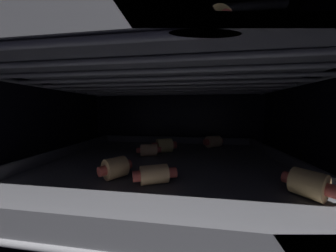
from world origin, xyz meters
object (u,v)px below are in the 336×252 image
pig_in_blanket_upper_7 (209,33)px  oven_rack_lower (165,168)px  pig_in_blanket_lower_1 (115,168)px  pig_in_blanket_upper_5 (257,64)px  pig_in_blanket_lower_2 (308,184)px  pig_in_blanket_lower_3 (155,174)px  pig_in_blanket_lower_5 (164,146)px  pig_in_blanket_upper_0 (48,49)px  pig_in_blanket_upper_1 (134,82)px  pig_in_blanket_upper_2 (168,46)px  pig_in_blanket_lower_0 (213,142)px  pig_in_blanket_lower_4 (149,150)px  heating_element (164,3)px  pig_in_blanket_upper_4 (170,62)px  pig_in_blanket_upper_3 (211,80)px  pig_in_blanket_upper_9 (247,80)px  baking_tray_upper (164,78)px  oven_rack_upper (164,83)px  baking_tray_lower (165,163)px  pig_in_blanket_upper_8 (130,72)px  pig_in_blanket_upper_10 (102,64)px

pig_in_blanket_upper_7 → oven_rack_lower: bearing=119.0°
pig_in_blanket_lower_1 → pig_in_blanket_upper_5: bearing=22.2°
pig_in_blanket_lower_2 → pig_in_blanket_lower_3: (-17.24, 1.02, -0.27)cm
pig_in_blanket_lower_5 → pig_in_blanket_upper_0: 25.79cm
pig_in_blanket_upper_1 → pig_in_blanket_upper_2: (11.80, -21.71, -0.01)cm
pig_in_blanket_lower_0 → pig_in_blanket_upper_2: pig_in_blanket_upper_2 is taller
pig_in_blanket_lower_4 → pig_in_blanket_upper_1: pig_in_blanket_upper_1 is taller
heating_element → pig_in_blanket_upper_4: size_ratio=6.57×
pig_in_blanket_upper_0 → pig_in_blanket_upper_3: (22.80, 25.46, 0.21)cm
pig_in_blanket_lower_4 → pig_in_blanket_upper_9: pig_in_blanket_upper_9 is taller
pig_in_blanket_lower_1 → baking_tray_upper: size_ratio=0.10×
pig_in_blanket_upper_5 → pig_in_blanket_upper_9: bearing=78.4°
pig_in_blanket_lower_4 → pig_in_blanket_upper_3: 24.10cm
pig_in_blanket_lower_2 → heating_element: bearing=150.7°
pig_in_blanket_upper_5 → oven_rack_upper: bearing=-176.5°
oven_rack_upper → pig_in_blanket_upper_5: (15.47, 0.95, 2.93)cm
baking_tray_lower → pig_in_blanket_upper_0: (-12.97, -9.99, 17.17)cm
pig_in_blanket_upper_4 → baking_tray_upper: bearing=114.7°
baking_tray_lower → pig_in_blanket_upper_4: (1.37, -2.97, 17.05)cm
pig_in_blanket_lower_1 → pig_in_blanket_upper_3: 32.10cm
pig_in_blanket_lower_3 → oven_rack_upper: bearing=90.9°
baking_tray_lower → pig_in_blanket_upper_3: size_ratio=8.63×
pig_in_blanket_lower_4 → pig_in_blanket_upper_1: size_ratio=1.10×
oven_rack_upper → pig_in_blanket_upper_8: pig_in_blanket_upper_8 is taller
heating_element → pig_in_blanket_upper_9: heating_element is taller
oven_rack_upper → pig_in_blanket_upper_3: pig_in_blanket_upper_3 is taller
pig_in_blanket_upper_3 → pig_in_blanket_lower_3: bearing=-111.8°
pig_in_blanket_upper_5 → pig_in_blanket_upper_3: bearing=111.2°
baking_tray_lower → pig_in_blanket_lower_3: size_ratio=7.48×
pig_in_blanket_lower_3 → pig_in_blanket_lower_4: bearing=107.9°
pig_in_blanket_lower_3 → pig_in_blanket_upper_9: size_ratio=1.07×
heating_element → pig_in_blanket_lower_4: bearing=135.8°
pig_in_blanket_lower_2 → pig_in_blanket_lower_4: bearing=147.5°
pig_in_blanket_upper_3 → pig_in_blanket_upper_4: size_ratio=0.81×
pig_in_blanket_upper_4 → pig_in_blanket_upper_7: (4.92, -8.35, 0.21)cm
pig_in_blanket_lower_1 → pig_in_blanket_upper_2: bearing=-11.5°
oven_rack_upper → pig_in_blanket_upper_7: pig_in_blanket_upper_7 is taller
pig_in_blanket_lower_1 → pig_in_blanket_upper_1: bearing=101.7°
oven_rack_lower → pig_in_blanket_upper_10: bearing=-163.5°
pig_in_blanket_upper_7 → pig_in_blanket_lower_5: bearing=112.2°
pig_in_blanket_upper_5 → baking_tray_upper: bearing=-176.5°
oven_rack_upper → pig_in_blanket_upper_0: 16.62cm
pig_in_blanket_lower_3 → pig_in_blanket_upper_8: size_ratio=1.25×
pig_in_blanket_upper_0 → pig_in_blanket_upper_9: (31.29, 24.86, 0.02)cm
oven_rack_lower → pig_in_blanket_lower_2: size_ratio=10.62×
pig_in_blanket_upper_4 → pig_in_blanket_upper_5: size_ratio=1.11×
pig_in_blanket_upper_1 → pig_in_blanket_upper_4: 19.12cm
pig_in_blanket_lower_0 → oven_rack_lower: bearing=-127.2°
heating_element → pig_in_blanket_upper_7: 16.52cm
pig_in_blanket_upper_2 → pig_in_blanket_lower_2: bearing=-1.8°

